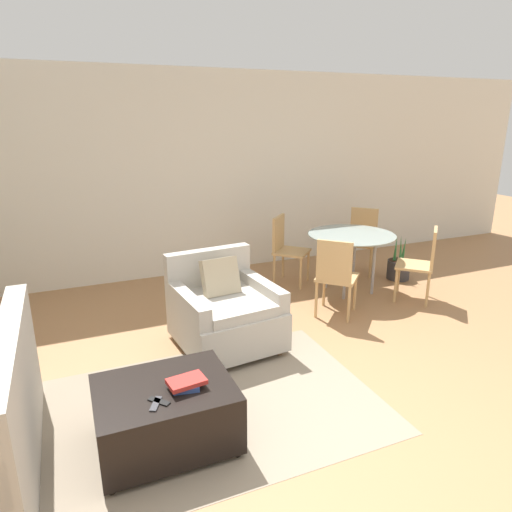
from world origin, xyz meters
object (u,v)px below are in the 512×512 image
Objects in this scene: tv_remote_primary at (159,401)px; dining_chair_far_right at (362,236)px; ottoman at (166,413)px; dining_chair_near_left at (336,273)px; book_stack at (186,383)px; dining_chair_far_left at (286,245)px; dining_chair_near_right at (423,260)px; potted_plant_small at (398,268)px; armchair at (224,312)px; dining_table at (351,241)px; tv_remote_secondary at (156,404)px.

dining_chair_far_right reaches higher than tv_remote_primary.
ottoman is 2.55m from dining_chair_near_left.
dining_chair_far_left is at bearing 52.15° from book_stack.
dining_chair_near_right is at bearing 23.34° from book_stack.
book_stack is 4.12m from potted_plant_small.
dining_chair_far_left is 1.61m from potted_plant_small.
armchair reaches higher than potted_plant_small.
armchair is 1.13× the size of dining_chair_near_right.
armchair is at bearing -152.03° from dining_chair_far_right.
dining_table is 1.19× the size of dining_chair_near_left.
tv_remote_secondary is at bearing -129.64° from dining_chair_far_left.
dining_chair_far_left reaches higher than book_stack.
book_stack is at bearing -145.42° from dining_chair_near_left.
potted_plant_small is at bearing 25.87° from dining_chair_near_left.
dining_chair_near_left is 1.21m from dining_chair_near_right.
dining_table is at bearing 37.26° from book_stack.
potted_plant_small is at bearing -18.21° from dining_chair_far_left.
book_stack is 4.16m from dining_chair_far_right.
ottoman is 5.88× the size of tv_remote_secondary.
armchair is 1.62m from tv_remote_primary.
potted_plant_small is at bearing 31.08° from book_stack.
ottoman is at bearing -125.02° from armchair.
dining_chair_near_right is at bearing 3.08° from armchair.
book_stack is 0.22m from tv_remote_primary.
armchair is at bearing -163.04° from potted_plant_small.
tv_remote_primary is (-0.90, -1.35, 0.10)m from armchair.
dining_chair_far_left is at bearing 161.79° from potted_plant_small.
tv_remote_primary is 0.15× the size of dining_chair_near_left.
tv_remote_secondary is 3.55m from dining_table.
dining_chair_far_right is (1.21, 0.00, 0.00)m from dining_chair_far_left.
potted_plant_small is at bearing 16.96° from armchair.
tv_remote_primary is 3.52m from dining_table.
armchair reaches higher than book_stack.
book_stack is 0.29× the size of dining_chair_far_right.
dining_chair_near_left is 1.00× the size of dining_chair_far_left.
dining_chair_near_left reaches higher than potted_plant_small.
potted_plant_small is (3.74, 2.22, -0.29)m from tv_remote_secondary.
tv_remote_primary is at bearing 37.42° from tv_remote_secondary.
dining_table reaches higher than book_stack.
tv_remote_primary is 4.33m from potted_plant_small.
dining_chair_far_left is (2.25, 2.71, 0.07)m from tv_remote_secondary.
dining_chair_far_left is at bearing 180.00° from dining_chair_far_right.
tv_remote_primary is 0.03m from tv_remote_secondary.
book_stack is at bearing -148.92° from potted_plant_small.
armchair is 1.13× the size of dining_chair_near_left.
potted_plant_small is at bearing 7.50° from dining_table.
dining_chair_near_right is at bearing -45.00° from dining_table.
dining_chair_far_right reaches higher than armchair.
dining_chair_near_right is (3.37, 1.32, 0.28)m from ottoman.
potted_plant_small is (3.71, 2.20, -0.29)m from tv_remote_primary.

